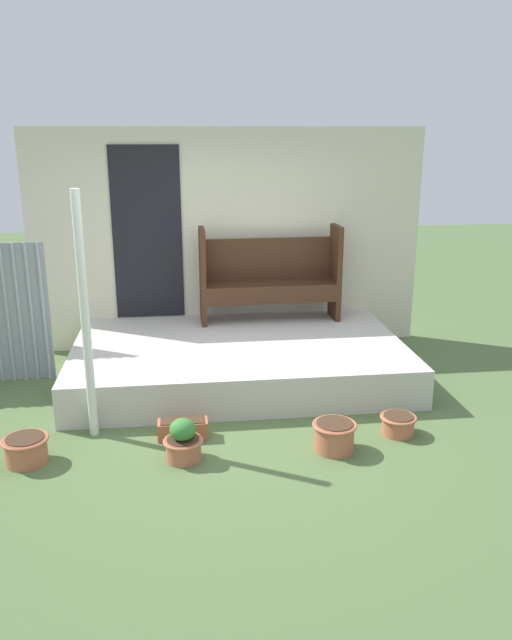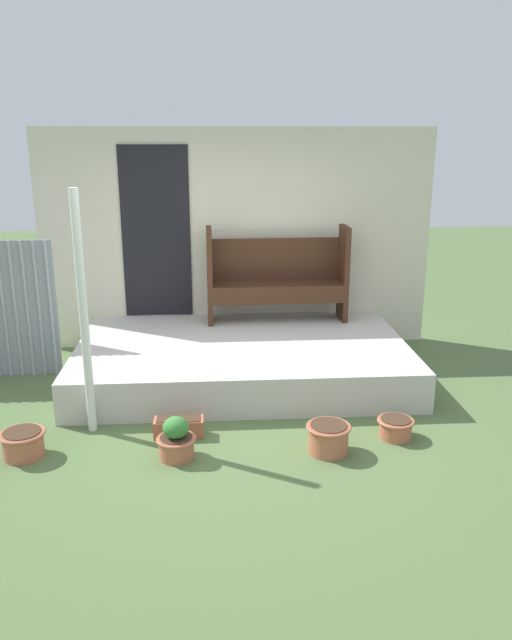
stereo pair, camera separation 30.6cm
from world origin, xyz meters
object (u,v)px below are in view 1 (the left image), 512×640
flower_pot_left (26,449)px  planter_box_rect (183,429)px  support_post (85,318)px  flower_pot_middle (183,442)px  flower_pot_far_right (398,423)px  bench (270,274)px  flower_pot_right (334,435)px

flower_pot_left → planter_box_rect: size_ratio=0.86×
support_post → flower_pot_middle: 1.31m
support_post → flower_pot_middle: support_post is taller
flower_pot_left → flower_pot_far_right: size_ratio=1.15×
support_post → bench: support_post is taller
flower_pot_left → planter_box_rect: bearing=12.3°
flower_pot_far_right → bench: bearing=109.0°
flower_pot_middle → flower_pot_far_right: 1.88m
flower_pot_right → flower_pot_left: bearing=177.6°
support_post → flower_pot_left: 1.13m
flower_pot_middle → flower_pot_right: flower_pot_middle is taller
flower_pot_left → planter_box_rect: flower_pot_left is taller
flower_pot_middle → flower_pot_right: size_ratio=0.96×
flower_pot_left → flower_pot_right: flower_pot_right is taller
planter_box_rect → flower_pot_far_right: bearing=-4.9°
flower_pot_right → flower_pot_middle: bearing=-179.7°
flower_pot_middle → flower_pot_far_right: flower_pot_middle is taller
support_post → flower_pot_right: bearing=-15.1°
flower_pot_far_right → planter_box_rect: 1.87m
support_post → flower_pot_middle: bearing=-35.5°
bench → flower_pot_right: 2.66m
flower_pot_middle → flower_pot_right: 1.24m
flower_pot_far_right → planter_box_rect: size_ratio=0.75×
flower_pot_left → flower_pot_far_right: 3.10m
support_post → bench: size_ratio=1.29×
support_post → flower_pot_right: size_ratio=5.70×
bench → flower_pot_far_right: bearing=-71.8°
support_post → flower_pot_left: size_ratio=5.73×
support_post → flower_pot_far_right: size_ratio=6.60×
flower_pot_left → planter_box_rect: 1.27m
bench → flower_pot_middle: bench is taller
flower_pot_middle → flower_pot_far_right: (1.86, 0.22, -0.06)m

